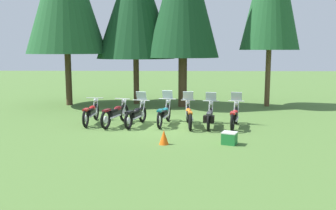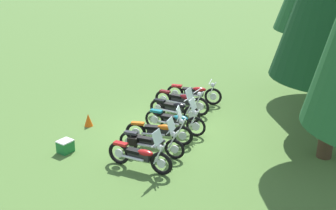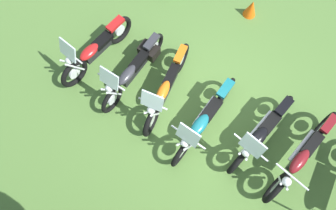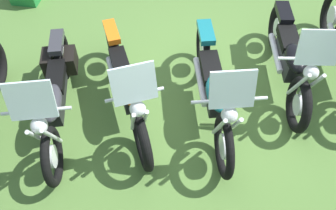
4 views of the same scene
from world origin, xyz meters
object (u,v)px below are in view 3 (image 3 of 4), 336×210
Objects in this scene: motorcycle_5 at (134,69)px; motorcycle_6 at (96,50)px; motorcycle_3 at (204,120)px; motorcycle_1 at (301,156)px; motorcycle_4 at (166,88)px; motorcycle_2 at (261,133)px; traffic_cone at (251,8)px.

motorcycle_6 is (1.00, -0.05, 0.01)m from motorcycle_5.
motorcycle_6 is at bearing -89.43° from motorcycle_3.
motorcycle_1 is at bearing 104.95° from motorcycle_3.
motorcycle_1 is 1.09× the size of motorcycle_6.
motorcycle_3 is 1.07× the size of motorcycle_6.
motorcycle_4 reaches higher than motorcycle_1.
motorcycle_1 is at bearing 100.54° from motorcycle_2.
motorcycle_4 is (1.02, -0.33, -0.01)m from motorcycle_3.
motorcycle_3 reaches higher than motorcycle_6.
motorcycle_1 is 3.89m from motorcycle_5.
motorcycle_4 is 1.08× the size of motorcycle_6.
motorcycle_2 is at bearing 86.00° from motorcycle_4.
motorcycle_3 is 1.03× the size of motorcycle_5.
motorcycle_4 reaches higher than traffic_cone.
motorcycle_3 reaches higher than motorcycle_4.
motorcycle_5 reaches higher than traffic_cone.
motorcycle_6 is (2.85, -0.50, -0.02)m from motorcycle_3.
traffic_cone is at bearing -128.55° from motorcycle_1.
traffic_cone is at bearing -140.74° from motorcycle_2.
motorcycle_6 reaches higher than motorcycle_4.
motorcycle_1 is 2.03m from motorcycle_3.
motorcycle_1 is 1.01× the size of motorcycle_4.
motorcycle_3 is 1.91m from motorcycle_5.
motorcycle_4 is at bearing 72.89° from traffic_cone.
motorcycle_4 is at bearing -75.51° from motorcycle_2.
traffic_cone is at bearing 149.70° from motorcycle_6.
traffic_cone is (-1.75, -2.83, -0.20)m from motorcycle_5.
motorcycle_3 is 0.99× the size of motorcycle_4.
traffic_cone is at bearing 161.01° from motorcycle_4.
motorcycle_2 is 2.17m from motorcycle_4.
motorcycle_5 is at bearing -93.16° from motorcycle_3.
motorcycle_1 is 3.04m from motorcycle_4.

